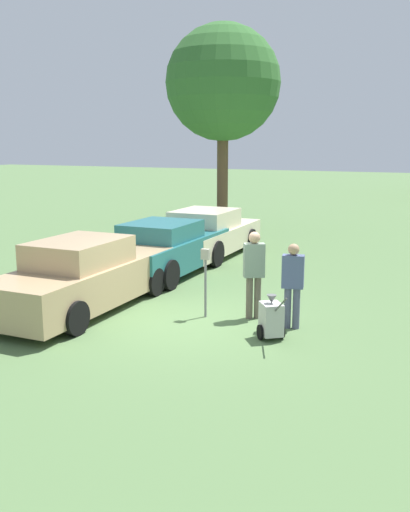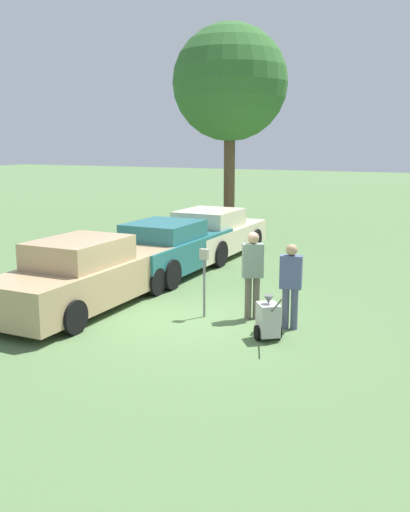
{
  "view_description": "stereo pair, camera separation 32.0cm",
  "coord_description": "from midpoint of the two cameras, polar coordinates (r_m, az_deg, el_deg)",
  "views": [
    {
      "loc": [
        4.8,
        -10.03,
        3.62
      ],
      "look_at": [
        -0.28,
        1.33,
        1.1
      ],
      "focal_mm": 40.0,
      "sensor_mm": 36.0,
      "label": 1
    },
    {
      "loc": [
        5.09,
        -9.89,
        3.62
      ],
      "look_at": [
        -0.28,
        1.33,
        1.1
      ],
      "focal_mm": 40.0,
      "sensor_mm": 36.0,
      "label": 2
    }
  ],
  "objects": [
    {
      "name": "equipment_cart",
      "position": [
        10.65,
        5.78,
        -6.27
      ],
      "size": [
        0.74,
        0.91,
        1.0
      ],
      "rotation": [
        0.0,
        0.0,
        0.64
      ],
      "color": "#B2B2AD",
      "rests_on": "ground_plane"
    },
    {
      "name": "shade_tree",
      "position": [
        23.03,
        1.4,
        16.86
      ],
      "size": [
        4.46,
        4.46,
        8.05
      ],
      "color": "brown",
      "rests_on": "ground_plane"
    },
    {
      "name": "person_worker",
      "position": [
        11.68,
        4.13,
        -1.32
      ],
      "size": [
        0.47,
        0.4,
        1.82
      ],
      "rotation": [
        0.0,
        0.0,
        3.66
      ],
      "color": "#665B4C",
      "rests_on": "ground_plane"
    },
    {
      "name": "parking_meter",
      "position": [
        11.74,
        -0.74,
        -1.43
      ],
      "size": [
        0.18,
        0.09,
        1.45
      ],
      "color": "slate",
      "rests_on": "ground_plane"
    },
    {
      "name": "ground_plane",
      "position": [
        11.69,
        -2.18,
        -6.59
      ],
      "size": [
        120.0,
        120.0,
        0.0
      ],
      "primitive_type": "plane",
      "color": "#517042"
    },
    {
      "name": "parked_car_tan",
      "position": [
        12.67,
        -12.65,
        -2.05
      ],
      "size": [
        1.91,
        4.97,
        1.57
      ],
      "rotation": [
        0.0,
        0.0,
        -0.0
      ],
      "color": "tan",
      "rests_on": "ground_plane"
    },
    {
      "name": "parked_car_teal",
      "position": [
        15.68,
        -4.69,
        0.69
      ],
      "size": [
        2.05,
        4.77,
        1.47
      ],
      "rotation": [
        0.0,
        0.0,
        -0.0
      ],
      "color": "#23666B",
      "rests_on": "ground_plane"
    },
    {
      "name": "person_supervisor",
      "position": [
        11.15,
        7.95,
        -2.46
      ],
      "size": [
        0.45,
        0.29,
        1.69
      ],
      "rotation": [
        0.0,
        0.0,
        3.33
      ],
      "color": "#515670",
      "rests_on": "ground_plane"
    },
    {
      "name": "parked_car_cream",
      "position": [
        18.23,
        -0.32,
        2.18
      ],
      "size": [
        2.07,
        4.87,
        1.48
      ],
      "rotation": [
        0.0,
        0.0,
        -0.0
      ],
      "color": "beige",
      "rests_on": "ground_plane"
    }
  ]
}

